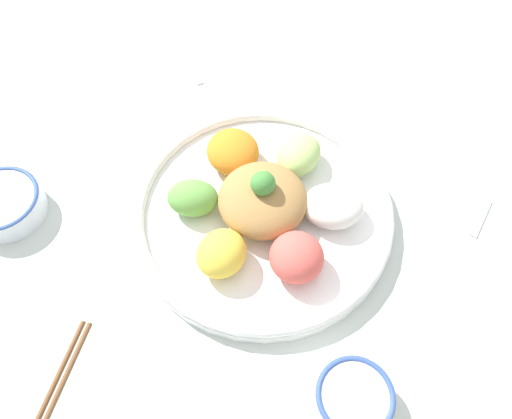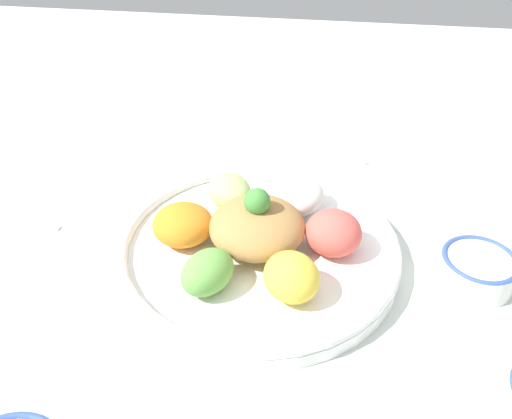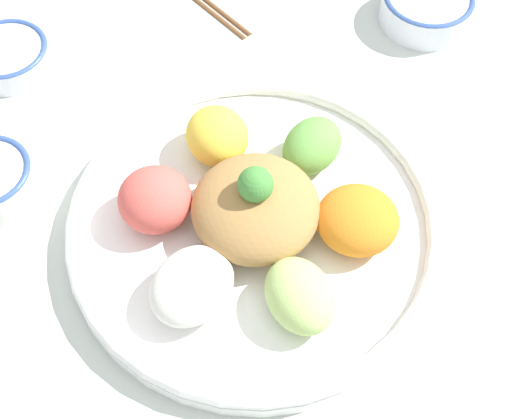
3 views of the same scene
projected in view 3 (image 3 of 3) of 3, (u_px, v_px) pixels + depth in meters
ground_plane at (241, 246)px, 0.76m from camera, size 2.40×2.40×0.00m
salad_platter at (255, 221)px, 0.75m from camera, size 0.40×0.40×0.11m
sauce_bowl_red at (8, 56)px, 0.89m from camera, size 0.10×0.10×0.03m
sauce_bowl_dark at (427, 6)px, 0.93m from camera, size 0.12×0.12×0.04m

